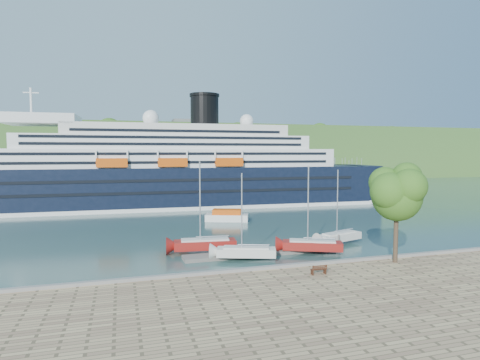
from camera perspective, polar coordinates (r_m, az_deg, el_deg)
The scene contains 12 objects.
ground at distance 41.26m, azimuth 7.52°, elevation -13.38°, with size 400.00×400.00×0.00m, color #294A46.
far_hillside at distance 181.61m, azimuth -11.58°, elevation 3.82°, with size 400.00×50.00×24.00m, color #305C25.
quay_coping at distance 40.76m, azimuth 7.65°, elevation -11.91°, with size 220.00×0.50×0.30m, color slate.
cruise_ship at distance 91.14m, azimuth -12.49°, elevation 4.20°, with size 113.70×16.56×25.53m, color black, non-canonical shape.
park_bench at distance 38.64m, azimuth 11.10°, elevation -12.32°, with size 1.54×0.63×0.99m, color #452313, non-canonical shape.
promenade_tree at distance 43.90m, azimuth 21.37°, elevation -3.83°, with size 6.68×6.68×11.07m, color #2A6119, non-canonical shape.
floating_pontoon at distance 49.00m, azimuth 3.13°, elevation -10.29°, with size 19.01×2.32×0.42m, color slate, non-canonical shape.
sailboat_white_near at distance 45.35m, azimuth 0.90°, elevation -5.59°, with size 7.36×2.04×9.50m, color silver, non-canonical shape.
sailboat_red at distance 48.98m, azimuth 10.29°, elevation -4.56°, with size 7.84×2.18×10.13m, color maroon, non-canonical shape.
sailboat_white_far at distance 55.04m, azimuth 14.03°, elevation -3.99°, with size 7.37×2.05×9.52m, color silver, non-canonical shape.
tender_launch at distance 71.72m, azimuth -1.88°, elevation -5.02°, with size 7.65×2.62×2.11m, color #D04C0C, non-canonical shape.
sailboat_extra at distance 48.64m, azimuth -5.03°, elevation -4.24°, with size 8.27×2.30×10.68m, color maroon, non-canonical shape.
Camera 1 is at (-16.24, -35.88, 12.30)m, focal length 30.00 mm.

